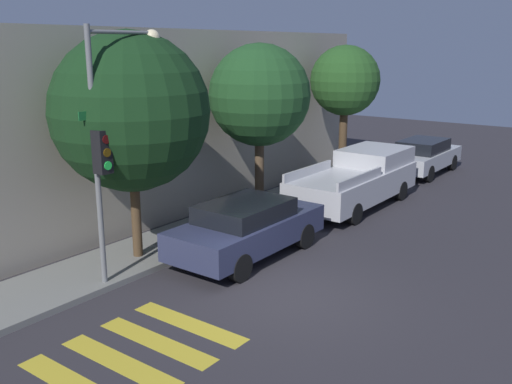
# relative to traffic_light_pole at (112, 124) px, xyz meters

# --- Properties ---
(ground_plane) EXTENTS (60.00, 60.00, 0.00)m
(ground_plane) POSITION_rel_traffic_light_pole_xyz_m (1.60, -3.37, -3.57)
(ground_plane) COLOR #2D2B30
(sidewalk) EXTENTS (26.00, 2.07, 0.14)m
(sidewalk) POSITION_rel_traffic_light_pole_xyz_m (1.60, 0.87, -3.50)
(sidewalk) COLOR slate
(sidewalk) RESTS_ON ground
(building_row) EXTENTS (26.00, 6.00, 5.62)m
(building_row) POSITION_rel_traffic_light_pole_xyz_m (1.60, 5.30, -0.75)
(building_row) COLOR #A89E8E
(building_row) RESTS_ON ground
(crosswalk) EXTENTS (3.01, 2.60, 0.00)m
(crosswalk) POSITION_rel_traffic_light_pole_xyz_m (-1.82, -2.57, -3.56)
(crosswalk) COLOR gold
(crosswalk) RESTS_ON ground
(traffic_light_pole) EXTENTS (2.25, 0.56, 5.57)m
(traffic_light_pole) POSITION_rel_traffic_light_pole_xyz_m (0.00, 0.00, 0.00)
(traffic_light_pole) COLOR slate
(traffic_light_pole) RESTS_ON ground
(sedan_near_corner) EXTENTS (4.39, 1.87, 1.44)m
(sedan_near_corner) POSITION_rel_traffic_light_pole_xyz_m (2.97, -1.27, -2.79)
(sedan_near_corner) COLOR #2D3351
(sedan_near_corner) RESTS_ON ground
(pickup_truck) EXTENTS (5.54, 2.10, 1.73)m
(pickup_truck) POSITION_rel_traffic_light_pole_xyz_m (8.98, -1.27, -2.68)
(pickup_truck) COLOR #BCBCC1
(pickup_truck) RESTS_ON ground
(sedan_middle) EXTENTS (4.42, 1.74, 1.42)m
(sedan_middle) POSITION_rel_traffic_light_pole_xyz_m (14.90, -1.27, -2.81)
(sedan_middle) COLOR #B7BABF
(sedan_middle) RESTS_ON ground
(tree_near_corner) EXTENTS (3.71, 3.71, 5.53)m
(tree_near_corner) POSITION_rel_traffic_light_pole_xyz_m (1.13, 0.71, 0.10)
(tree_near_corner) COLOR #4C3823
(tree_near_corner) RESTS_ON ground
(tree_midblock) EXTENTS (3.07, 3.07, 5.25)m
(tree_midblock) POSITION_rel_traffic_light_pole_xyz_m (6.17, 0.71, 0.13)
(tree_midblock) COLOR brown
(tree_midblock) RESTS_ON ground
(tree_far_end) EXTENTS (2.60, 2.60, 5.19)m
(tree_far_end) POSITION_rel_traffic_light_pole_xyz_m (11.56, 0.71, 0.28)
(tree_far_end) COLOR #4C3823
(tree_far_end) RESTS_ON ground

